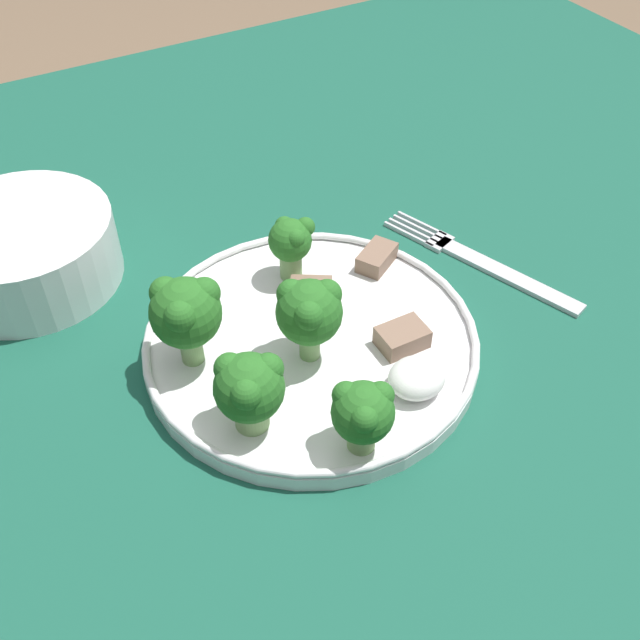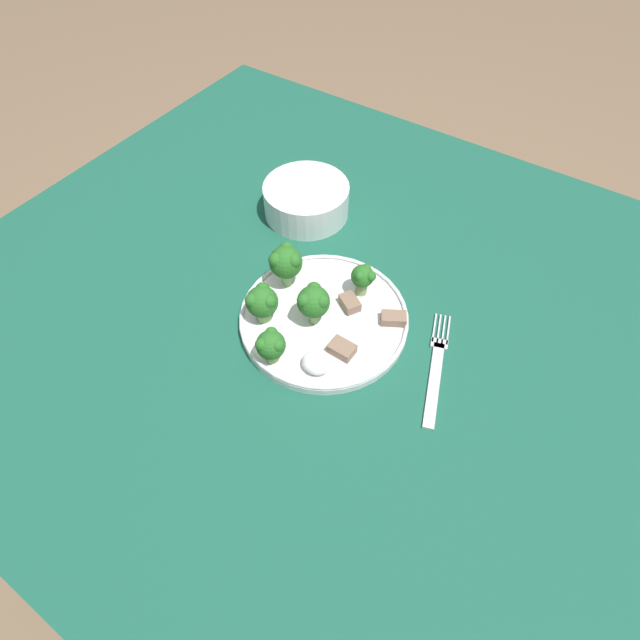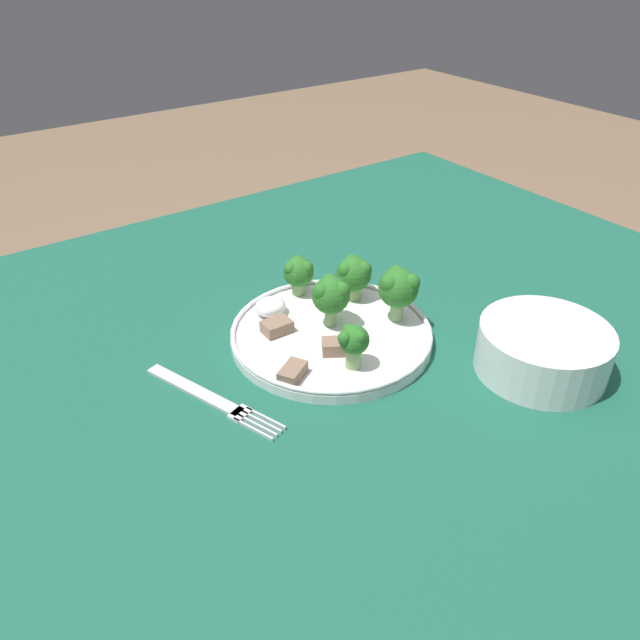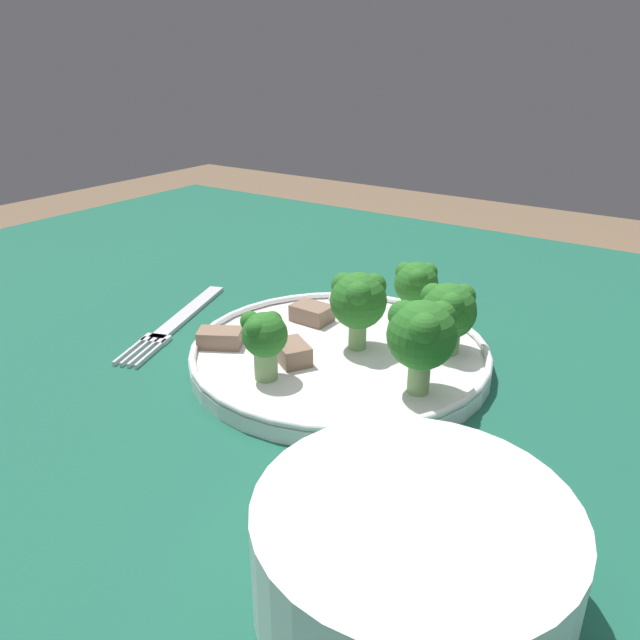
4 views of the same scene
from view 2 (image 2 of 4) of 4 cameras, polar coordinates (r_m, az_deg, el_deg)
ground_plane at (r=1.42m, az=1.86°, el=-18.32°), size 8.00×8.00×0.00m
table at (r=0.83m, az=3.04°, el=-3.16°), size 1.24×1.03×0.76m
dinner_plate at (r=0.73m, az=0.44°, el=0.22°), size 0.25×0.25×0.02m
fork at (r=0.71m, az=13.11°, el=-5.41°), size 0.08×0.18×0.00m
cream_bowl at (r=0.89m, az=-1.57°, el=13.49°), size 0.15×0.15×0.06m
broccoli_floret_near_rim_left at (r=0.66m, az=-5.64°, el=-2.84°), size 0.04×0.04×0.05m
broccoli_floret_center_left at (r=0.74m, az=-3.93°, el=6.67°), size 0.05×0.05×0.07m
broccoli_floret_back_left at (r=0.69m, az=-0.75°, el=2.15°), size 0.05×0.05×0.07m
broccoli_floret_front_left at (r=0.73m, az=5.09°, el=4.82°), size 0.04×0.03×0.05m
broccoli_floret_center_back at (r=0.70m, az=-6.64°, el=2.08°), size 0.05×0.05×0.06m
meat_slice_front_slice at (r=0.73m, az=3.29°, el=1.83°), size 0.04×0.04×0.02m
meat_slice_middle_slice at (r=0.69m, az=2.52°, el=-3.31°), size 0.04×0.03×0.02m
meat_slice_rear_slice at (r=0.72m, az=8.41°, el=0.19°), size 0.04×0.04×0.01m
sauce_dollop at (r=0.67m, az=-0.39°, el=-4.90°), size 0.04×0.04×0.02m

